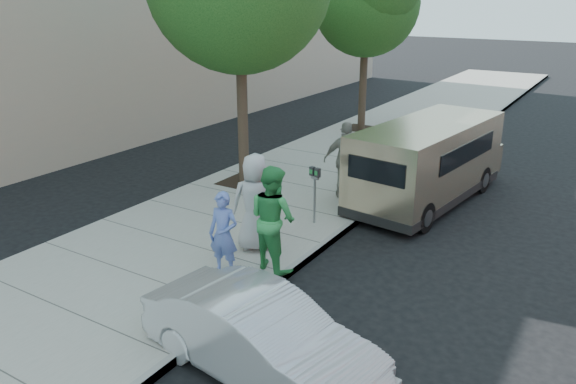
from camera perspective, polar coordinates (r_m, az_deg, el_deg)
The scene contains 10 objects.
ground at distance 12.45m, azimuth -2.34°, elevation -4.38°, with size 120.00×120.00×0.00m, color black.
sidewalk at distance 12.97m, azimuth -6.02°, elevation -3.12°, with size 5.00×60.00×0.15m, color gray.
curb_face at distance 11.74m, azimuth 3.52°, elevation -5.55°, with size 0.12×60.00×0.16m, color gray.
parking_meter at distance 12.39m, azimuth 2.74°, elevation 0.92°, with size 0.28×0.16×1.30m.
van at distance 14.52m, azimuth 14.14°, elevation 3.13°, with size 2.49×5.72×2.06m.
sedan at distance 7.94m, azimuth -2.78°, elevation -14.51°, with size 1.28×3.68×1.21m, color #BBBDC2.
person_officer at distance 10.23m, azimuth -6.57°, elevation -4.26°, with size 0.58×0.38×1.58m, color #5B72C2.
person_green_shirt at distance 10.31m, azimuth -1.57°, elevation -2.67°, with size 0.97×0.76×2.00m, color green.
person_gray_shirt at distance 11.12m, azimuth -3.32°, elevation -1.06°, with size 0.97×0.63×1.98m, color #B0B0B3.
person_striped_polo at distance 14.10m, azimuth 5.95°, elevation 3.25°, with size 1.13×0.47×1.93m, color gray.
Camera 1 is at (6.42, -9.40, 5.05)m, focal length 35.00 mm.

